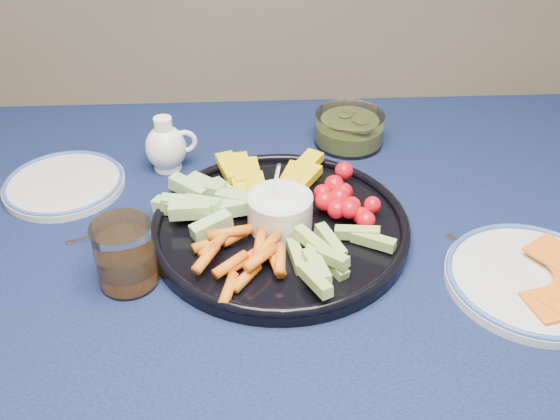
{
  "coord_description": "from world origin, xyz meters",
  "views": [
    {
      "loc": [
        -0.08,
        -0.71,
        1.35
      ],
      "look_at": [
        -0.04,
        0.06,
        0.79
      ],
      "focal_mm": 40.0,
      "sensor_mm": 36.0,
      "label": 1
    }
  ],
  "objects_px": {
    "creamer_pitcher": "(166,147)",
    "cheese_plate": "(533,278)",
    "dining_table": "(309,301)",
    "pickle_bowl": "(349,130)",
    "crudite_platter": "(278,222)",
    "juice_tumbler": "(126,258)",
    "side_plate_extra": "(64,184)"
  },
  "relations": [
    {
      "from": "creamer_pitcher",
      "to": "pickle_bowl",
      "type": "relative_size",
      "value": 0.77
    },
    {
      "from": "dining_table",
      "to": "juice_tumbler",
      "type": "distance_m",
      "value": 0.3
    },
    {
      "from": "crudite_platter",
      "to": "creamer_pitcher",
      "type": "relative_size",
      "value": 3.97
    },
    {
      "from": "pickle_bowl",
      "to": "juice_tumbler",
      "type": "relative_size",
      "value": 1.33
    },
    {
      "from": "crudite_platter",
      "to": "creamer_pitcher",
      "type": "height_order",
      "value": "crudite_platter"
    },
    {
      "from": "pickle_bowl",
      "to": "dining_table",
      "type": "bearing_deg",
      "value": -106.98
    },
    {
      "from": "pickle_bowl",
      "to": "side_plate_extra",
      "type": "relative_size",
      "value": 0.64
    },
    {
      "from": "juice_tumbler",
      "to": "cheese_plate",
      "type": "bearing_deg",
      "value": -3.63
    },
    {
      "from": "pickle_bowl",
      "to": "cheese_plate",
      "type": "relative_size",
      "value": 0.54
    },
    {
      "from": "side_plate_extra",
      "to": "pickle_bowl",
      "type": "bearing_deg",
      "value": 14.21
    },
    {
      "from": "crudite_platter",
      "to": "side_plate_extra",
      "type": "bearing_deg",
      "value": 157.75
    },
    {
      "from": "crudite_platter",
      "to": "dining_table",
      "type": "bearing_deg",
      "value": -53.09
    },
    {
      "from": "pickle_bowl",
      "to": "cheese_plate",
      "type": "bearing_deg",
      "value": -63.76
    },
    {
      "from": "crudite_platter",
      "to": "pickle_bowl",
      "type": "xyz_separation_m",
      "value": [
        0.15,
        0.28,
        0.0
      ]
    },
    {
      "from": "creamer_pitcher",
      "to": "cheese_plate",
      "type": "height_order",
      "value": "creamer_pitcher"
    },
    {
      "from": "dining_table",
      "to": "creamer_pitcher",
      "type": "bearing_deg",
      "value": 131.38
    },
    {
      "from": "dining_table",
      "to": "creamer_pitcher",
      "type": "distance_m",
      "value": 0.38
    },
    {
      "from": "crudite_platter",
      "to": "cheese_plate",
      "type": "xyz_separation_m",
      "value": [
        0.35,
        -0.13,
        -0.01
      ]
    },
    {
      "from": "creamer_pitcher",
      "to": "side_plate_extra",
      "type": "bearing_deg",
      "value": -161.79
    },
    {
      "from": "crudite_platter",
      "to": "pickle_bowl",
      "type": "relative_size",
      "value": 3.04
    },
    {
      "from": "cheese_plate",
      "to": "pickle_bowl",
      "type": "bearing_deg",
      "value": 116.24
    },
    {
      "from": "dining_table",
      "to": "side_plate_extra",
      "type": "distance_m",
      "value": 0.47
    },
    {
      "from": "cheese_plate",
      "to": "side_plate_extra",
      "type": "height_order",
      "value": "cheese_plate"
    },
    {
      "from": "creamer_pitcher",
      "to": "cheese_plate",
      "type": "bearing_deg",
      "value": -32.03
    },
    {
      "from": "dining_table",
      "to": "cheese_plate",
      "type": "xyz_separation_m",
      "value": [
        0.31,
        -0.07,
        0.1
      ]
    },
    {
      "from": "dining_table",
      "to": "juice_tumbler",
      "type": "relative_size",
      "value": 16.79
    },
    {
      "from": "crudite_platter",
      "to": "side_plate_extra",
      "type": "relative_size",
      "value": 1.95
    },
    {
      "from": "dining_table",
      "to": "side_plate_extra",
      "type": "height_order",
      "value": "side_plate_extra"
    },
    {
      "from": "pickle_bowl",
      "to": "crudite_platter",
      "type": "bearing_deg",
      "value": -118.3
    },
    {
      "from": "juice_tumbler",
      "to": "pickle_bowl",
      "type": "bearing_deg",
      "value": 45.73
    },
    {
      "from": "dining_table",
      "to": "pickle_bowl",
      "type": "relative_size",
      "value": 12.58
    },
    {
      "from": "dining_table",
      "to": "pickle_bowl",
      "type": "bearing_deg",
      "value": 73.02
    }
  ]
}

